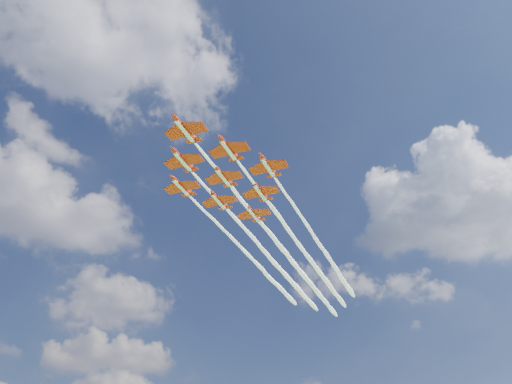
% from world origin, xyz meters
% --- Properties ---
extents(jet_lead, '(72.81, 68.82, 3.06)m').
position_xyz_m(jet_lead, '(10.37, 11.91, 88.51)').
color(jet_lead, '#B6240A').
extents(jet_row2_port, '(72.81, 68.82, 3.06)m').
position_xyz_m(jet_row2_port, '(22.95, 14.62, 88.51)').
color(jet_row2_port, '#B6240A').
extents(jet_row2_starb, '(72.81, 68.82, 3.06)m').
position_xyz_m(jet_row2_starb, '(13.80, 24.32, 88.51)').
color(jet_row2_starb, '#B6240A').
extents(jet_row3_port, '(72.81, 68.82, 3.06)m').
position_xyz_m(jet_row3_port, '(35.53, 17.32, 88.51)').
color(jet_row3_port, '#B6240A').
extents(jet_row3_centre, '(72.81, 68.82, 3.06)m').
position_xyz_m(jet_row3_centre, '(26.38, 27.02, 88.51)').
color(jet_row3_centre, '#B6240A').
extents(jet_row3_starb, '(72.81, 68.82, 3.06)m').
position_xyz_m(jet_row3_starb, '(17.23, 36.72, 88.51)').
color(jet_row3_starb, '#B6240A').
extents(jet_row4_port, '(72.81, 68.82, 3.06)m').
position_xyz_m(jet_row4_port, '(38.97, 29.73, 88.51)').
color(jet_row4_port, '#B6240A').
extents(jet_row4_starb, '(72.81, 68.82, 3.06)m').
position_xyz_m(jet_row4_starb, '(29.81, 39.43, 88.51)').
color(jet_row4_starb, '#B6240A').
extents(jet_tail, '(72.81, 68.82, 3.06)m').
position_xyz_m(jet_tail, '(42.40, 42.13, 88.51)').
color(jet_tail, '#B6240A').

